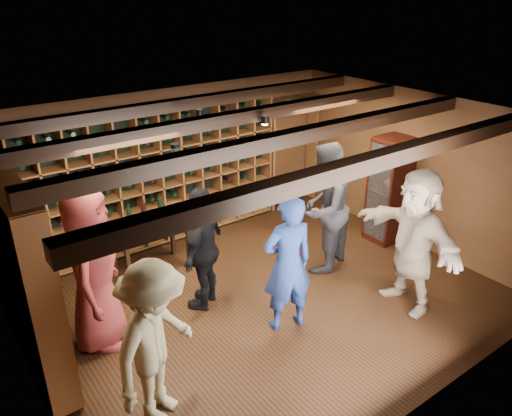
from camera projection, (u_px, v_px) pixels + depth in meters
ground at (264, 298)px, 6.93m from camera, size 6.00×6.00×0.00m
room_shell at (263, 127)px, 5.96m from camera, size 6.00×6.00×6.00m
wine_rack_back at (149, 180)px, 7.88m from camera, size 4.65×0.30×2.20m
wine_rack_left at (17, 264)px, 5.53m from camera, size 0.30×2.65×2.20m
crate_shelf at (293, 125)px, 9.28m from camera, size 1.20×0.32×2.07m
display_cabinet at (389, 192)px, 8.18m from camera, size 0.55×0.50×1.75m
man_blue_shirt at (288, 264)px, 6.02m from camera, size 0.73×0.57×1.78m
man_grey_suit at (324, 208)px, 7.29m from camera, size 1.16×1.03×1.97m
guest_red_floral at (93, 269)px, 5.69m from camera, size 1.06×1.18×2.02m
guest_woman_black at (204, 248)px, 6.46m from camera, size 1.05×0.92×1.71m
guest_khaki at (156, 344)px, 4.72m from camera, size 1.31×1.15×1.76m
guest_beige at (414, 240)px, 6.42m from camera, size 0.85×1.86×1.94m
tasting_table at (149, 227)px, 7.28m from camera, size 1.14×0.64×1.11m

